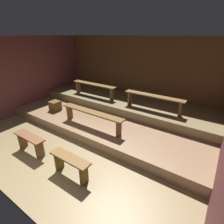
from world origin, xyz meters
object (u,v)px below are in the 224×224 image
Objects in this scene: bench_floor_right at (70,163)px; bench_middle_right at (153,98)px; bench_middle_left at (94,86)px; wooden_crate_lower at (55,106)px; bench_floor_left at (30,141)px; bench_lower_center at (92,114)px.

bench_middle_right is (0.48, 3.01, 0.56)m from bench_floor_right.
bench_floor_right is at bearing -58.19° from bench_middle_left.
bench_floor_right is 2.97× the size of wooden_crate_lower.
bench_floor_right is 3.59m from bench_middle_left.
wooden_crate_lower is (-1.11, 1.67, 0.09)m from bench_floor_left.
bench_lower_center is 1.09× the size of bench_middle_right.
wooden_crate_lower is (-0.63, -1.34, -0.47)m from bench_middle_left.
bench_middle_left is at bearing 180.00° from bench_middle_right.
bench_middle_right is (1.87, 3.01, 0.56)m from bench_floor_left.
bench_floor_left is 1.67m from bench_lower_center.
bench_middle_right is 3.30m from wooden_crate_lower.
bench_floor_right is 3.10m from bench_middle_right.
bench_lower_center reaches higher than bench_floor_left.
bench_middle_left is 2.34m from bench_middle_right.
bench_middle_right is 5.90× the size of wooden_crate_lower.
bench_floor_left is at bearing -56.33° from wooden_crate_lower.
bench_middle_right is at bearing 24.24° from wooden_crate_lower.
bench_floor_left is at bearing 180.00° from bench_floor_right.
bench_middle_right reaches higher than bench_floor_left.
bench_floor_left is 2.01m from wooden_crate_lower.
bench_lower_center is at bearing -52.33° from bench_middle_left.
bench_lower_center is at bearing -127.62° from bench_middle_right.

